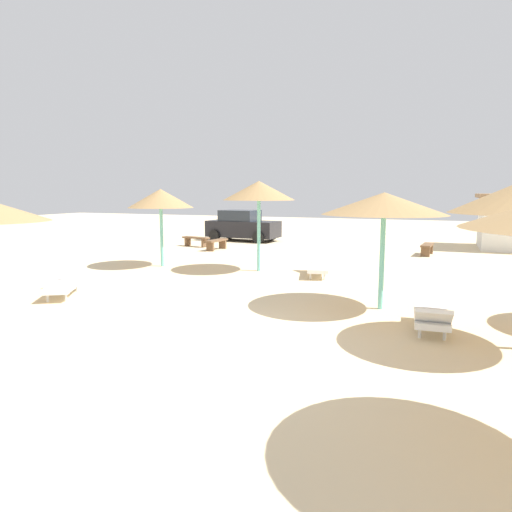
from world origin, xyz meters
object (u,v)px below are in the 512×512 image
at_px(bench_0, 217,243).
at_px(parasol_7, 161,199).
at_px(lounger_2, 64,283).
at_px(parked_car, 242,226).
at_px(lounger_0, 317,266).
at_px(parasol_5, 384,204).
at_px(bench_2, 427,247).
at_px(bench_1, 196,240).
at_px(lounger_3, 432,317).
at_px(parasol_0, 259,191).

bearing_deg(bench_0, parasol_7, -86.14).
xyz_separation_m(lounger_2, parked_car, (-1.19, 14.46, 0.50)).
bearing_deg(bench_0, parked_car, 97.26).
height_order(lounger_0, parked_car, parked_car).
distance_m(parasol_5, bench_2, 10.53).
xyz_separation_m(bench_1, parked_car, (1.02, 3.47, 0.48)).
bearing_deg(lounger_3, parasol_5, 127.90).
relative_size(lounger_0, lounger_2, 1.04).
relative_size(lounger_2, bench_1, 1.24).
bearing_deg(lounger_2, parasol_0, 58.55).
bearing_deg(lounger_3, lounger_0, 125.11).
distance_m(lounger_3, bench_2, 11.81).
distance_m(bench_2, parked_car, 10.18).
distance_m(parasol_7, bench_1, 6.55).
distance_m(parasol_5, bench_1, 13.97).
distance_m(parasol_5, lounger_0, 4.98).
bearing_deg(parasol_5, bench_0, 135.64).
relative_size(lounger_0, lounger_3, 1.03).
xyz_separation_m(parasol_0, bench_0, (-4.03, 4.66, -2.43)).
xyz_separation_m(bench_0, parked_car, (-0.54, 4.27, 0.48)).
bearing_deg(parasol_7, bench_1, 107.98).
xyz_separation_m(parasol_5, bench_2, (0.67, 10.29, -2.12)).
bearing_deg(bench_1, lounger_0, -35.69).
relative_size(lounger_3, parked_car, 0.47).
height_order(lounger_2, bench_2, lounger_2).
distance_m(lounger_0, lounger_2, 7.75).
bearing_deg(lounger_3, parasol_7, 152.74).
bearing_deg(bench_2, bench_0, -168.96).
distance_m(bench_0, bench_1, 1.76).
relative_size(parasol_5, lounger_3, 1.48).
bearing_deg(lounger_2, parked_car, 94.72).
bearing_deg(parasol_7, parasol_0, 6.56).
height_order(lounger_2, parked_car, parked_car).
bearing_deg(bench_0, lounger_3, -45.41).
distance_m(lounger_2, parked_car, 14.52).
height_order(parasol_0, parasol_7, parasol_0).
height_order(parasol_0, lounger_3, parasol_0).
bearing_deg(bench_2, lounger_2, -125.85).
bearing_deg(parasol_0, lounger_2, -121.45).
relative_size(lounger_3, bench_1, 1.25).
xyz_separation_m(parasol_5, parked_car, (-9.21, 12.74, -1.65)).
xyz_separation_m(parasol_5, bench_0, (-8.66, 8.47, -2.12)).
distance_m(lounger_0, lounger_3, 6.39).
relative_size(bench_2, parked_car, 0.37).
xyz_separation_m(lounger_0, bench_2, (3.17, 6.57, 0.03)).
bearing_deg(parasol_0, parasol_5, -39.46).
relative_size(bench_0, bench_1, 0.99).
relative_size(lounger_2, parked_car, 0.47).
xyz_separation_m(lounger_3, bench_1, (-11.40, 10.78, 0.03)).
xyz_separation_m(lounger_2, bench_1, (-2.22, 11.00, 0.02)).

